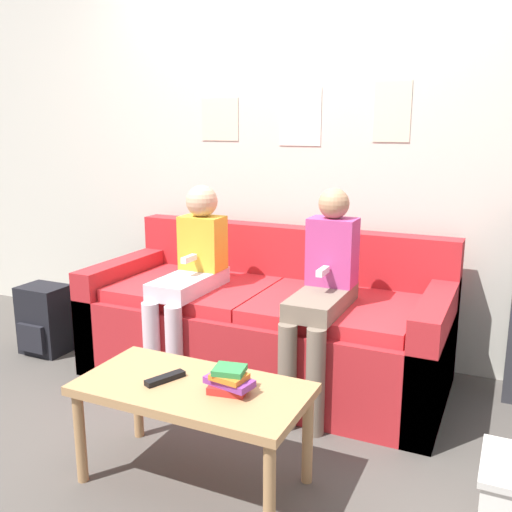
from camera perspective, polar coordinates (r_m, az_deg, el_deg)
ground_plane at (r=2.94m, az=-3.52°, el=-15.79°), size 10.00×10.00×0.00m
wall_back at (r=3.56m, az=4.59°, el=11.12°), size 8.00×0.06×2.60m
couch at (r=3.26m, az=0.98°, el=-7.11°), size 1.99×0.86×0.82m
coffee_table at (r=2.32m, az=-6.36°, el=-13.88°), size 0.91×0.46×0.42m
person_left at (r=3.15m, az=-6.63°, el=-1.60°), size 0.24×0.58×1.09m
person_right at (r=2.84m, az=6.67°, el=-3.31°), size 0.24×0.58×1.11m
tv_remote at (r=2.34m, az=-9.07°, el=-11.98°), size 0.10×0.17×0.02m
book_stack at (r=2.22m, az=-2.68°, el=-12.34°), size 0.20×0.15×0.10m
backpack at (r=3.86m, az=-20.37°, el=-5.99°), size 0.28×0.25×0.43m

